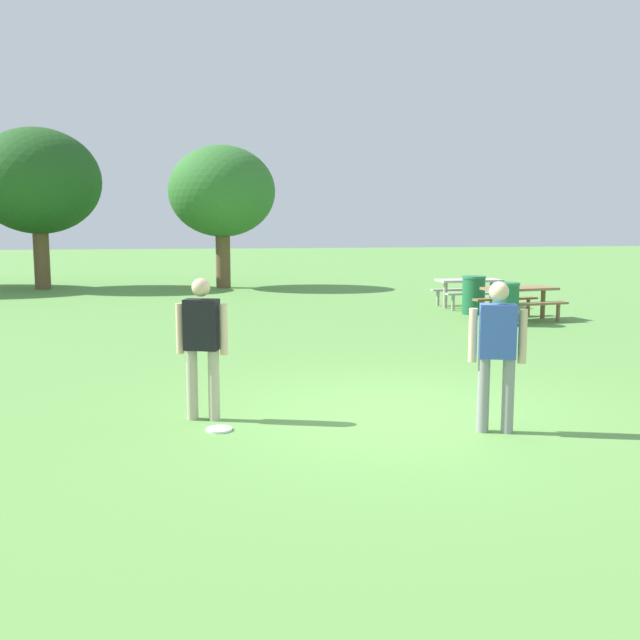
# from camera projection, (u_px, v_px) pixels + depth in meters

# --- Properties ---
(ground_plane) EXTENTS (120.00, 120.00, 0.00)m
(ground_plane) POSITION_uv_depth(u_px,v_px,m) (397.00, 415.00, 8.49)
(ground_plane) COLOR #609947
(person_thrower) EXTENTS (0.58, 0.33, 1.64)m
(person_thrower) POSITION_uv_depth(u_px,v_px,m) (497.00, 347.00, 7.69)
(person_thrower) COLOR gray
(person_thrower) RESTS_ON ground
(person_catcher) EXTENTS (0.58, 0.33, 1.64)m
(person_catcher) POSITION_uv_depth(u_px,v_px,m) (202.00, 339.00, 8.18)
(person_catcher) COLOR #B7AD93
(person_catcher) RESTS_ON ground
(frisbee) EXTENTS (0.29, 0.29, 0.03)m
(frisbee) POSITION_uv_depth(u_px,v_px,m) (219.00, 429.00, 7.87)
(frisbee) COLOR white
(frisbee) RESTS_ON ground
(picnic_table_near) EXTENTS (1.89, 1.65, 0.77)m
(picnic_table_near) POSITION_uv_depth(u_px,v_px,m) (519.00, 296.00, 16.93)
(picnic_table_near) COLOR olive
(picnic_table_near) RESTS_ON ground
(picnic_table_far) EXTENTS (1.70, 1.42, 0.77)m
(picnic_table_far) POSITION_uv_depth(u_px,v_px,m) (469.00, 287.00, 19.41)
(picnic_table_far) COLOR #B2ADA3
(picnic_table_far) RESTS_ON ground
(trash_can_beside_table) EXTENTS (0.59, 0.59, 0.96)m
(trash_can_beside_table) POSITION_uv_depth(u_px,v_px,m) (506.00, 304.00, 16.04)
(trash_can_beside_table) COLOR #1E663D
(trash_can_beside_table) RESTS_ON ground
(trash_can_further_along) EXTENTS (0.59, 0.59, 0.96)m
(trash_can_further_along) POSITION_uv_depth(u_px,v_px,m) (474.00, 295.00, 18.00)
(trash_can_further_along) COLOR #1E663D
(trash_can_further_along) RESTS_ON ground
(tree_broad_center) EXTENTS (4.24, 4.24, 5.52)m
(tree_broad_center) POSITION_uv_depth(u_px,v_px,m) (38.00, 182.00, 24.59)
(tree_broad_center) COLOR brown
(tree_broad_center) RESTS_ON ground
(tree_far_right) EXTENTS (3.73, 3.73, 4.98)m
(tree_far_right) POSITION_uv_depth(u_px,v_px,m) (222.00, 192.00, 25.15)
(tree_far_right) COLOR brown
(tree_far_right) RESTS_ON ground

